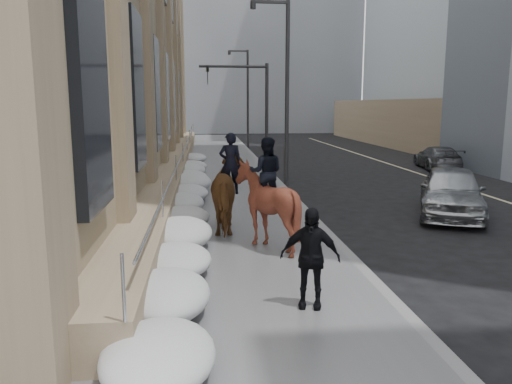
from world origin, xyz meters
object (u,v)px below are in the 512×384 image
at_px(mounted_horse_right, 266,201).
at_px(car_grey, 438,158).
at_px(mounted_horse_left, 231,190).
at_px(pedestrian, 310,258).
at_px(car_silver, 451,191).

bearing_deg(mounted_horse_right, car_grey, -118.10).
bearing_deg(car_grey, mounted_horse_left, 56.30).
relative_size(pedestrian, car_grey, 0.40).
xyz_separation_m(mounted_horse_left, mounted_horse_right, (0.76, -1.84, 0.03)).
height_order(pedestrian, car_grey, pedestrian).
distance_m(mounted_horse_left, car_grey, 17.98).
xyz_separation_m(pedestrian, car_silver, (6.21, 7.12, -0.19)).
relative_size(mounted_horse_right, car_silver, 0.57).
height_order(car_silver, car_grey, car_silver).
relative_size(pedestrian, car_silver, 0.37).
bearing_deg(car_silver, mounted_horse_left, -143.79).
xyz_separation_m(mounted_horse_right, pedestrian, (0.30, -3.75, -0.26)).
bearing_deg(car_grey, pedestrian, 68.52).
bearing_deg(mounted_horse_left, mounted_horse_right, 111.65).
height_order(mounted_horse_right, car_grey, mounted_horse_right).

